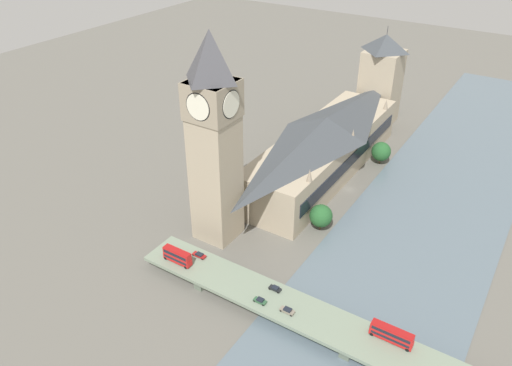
{
  "coord_description": "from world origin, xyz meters",
  "views": [
    {
      "loc": [
        -63.06,
        172.12,
        112.6
      ],
      "look_at": [
        21.25,
        40.25,
        16.97
      ],
      "focal_mm": 35.0,
      "sensor_mm": 36.0,
      "label": 1
    }
  ],
  "objects_px": {
    "car_northbound_mid": "(199,255)",
    "car_northbound_tail": "(287,310)",
    "victoria_tower": "(381,80)",
    "double_decker_bus_lead": "(392,334)",
    "road_bridge": "(353,337)",
    "car_northbound_lead": "(275,288)",
    "car_southbound_lead": "(260,301)",
    "clock_tower": "(214,135)",
    "parliament_hall": "(325,145)",
    "double_decker_bus_mid": "(177,256)"
  },
  "relations": [
    {
      "from": "victoria_tower",
      "to": "car_southbound_lead",
      "type": "distance_m",
      "value": 155.7
    },
    {
      "from": "double_decker_bus_lead",
      "to": "car_northbound_tail",
      "type": "bearing_deg",
      "value": 11.88
    },
    {
      "from": "double_decker_bus_mid",
      "to": "victoria_tower",
      "type": "bearing_deg",
      "value": -93.94
    },
    {
      "from": "clock_tower",
      "to": "victoria_tower",
      "type": "xyz_separation_m",
      "value": [
        -12.05,
        -127.64,
        -17.04
      ]
    },
    {
      "from": "victoria_tower",
      "to": "car_northbound_tail",
      "type": "distance_m",
      "value": 156.36
    },
    {
      "from": "victoria_tower",
      "to": "car_southbound_lead",
      "type": "height_order",
      "value": "victoria_tower"
    },
    {
      "from": "road_bridge",
      "to": "car_northbound_tail",
      "type": "distance_m",
      "value": 19.87
    },
    {
      "from": "car_northbound_lead",
      "to": "car_northbound_tail",
      "type": "xyz_separation_m",
      "value": [
        -7.7,
        6.03,
        0.06
      ]
    },
    {
      "from": "double_decker_bus_lead",
      "to": "car_northbound_mid",
      "type": "distance_m",
      "value": 66.28
    },
    {
      "from": "car_northbound_mid",
      "to": "car_northbound_tail",
      "type": "height_order",
      "value": "car_northbound_tail"
    },
    {
      "from": "road_bridge",
      "to": "car_southbound_lead",
      "type": "distance_m",
      "value": 28.72
    },
    {
      "from": "clock_tower",
      "to": "car_northbound_tail",
      "type": "relative_size",
      "value": 17.18
    },
    {
      "from": "clock_tower",
      "to": "double_decker_bus_mid",
      "type": "xyz_separation_m",
      "value": [
        -1.57,
        24.58,
        -33.13
      ]
    },
    {
      "from": "clock_tower",
      "to": "car_southbound_lead",
      "type": "height_order",
      "value": "clock_tower"
    },
    {
      "from": "victoria_tower",
      "to": "car_northbound_mid",
      "type": "bearing_deg",
      "value": 87.52
    },
    {
      "from": "car_northbound_lead",
      "to": "car_northbound_mid",
      "type": "height_order",
      "value": "car_northbound_lead"
    },
    {
      "from": "double_decker_bus_lead",
      "to": "double_decker_bus_mid",
      "type": "bearing_deg",
      "value": 4.97
    },
    {
      "from": "victoria_tower",
      "to": "double_decker_bus_lead",
      "type": "distance_m",
      "value": 158.75
    },
    {
      "from": "clock_tower",
      "to": "double_decker_bus_mid",
      "type": "height_order",
      "value": "clock_tower"
    },
    {
      "from": "victoria_tower",
      "to": "double_decker_bus_lead",
      "type": "height_order",
      "value": "victoria_tower"
    },
    {
      "from": "road_bridge",
      "to": "double_decker_bus_mid",
      "type": "bearing_deg",
      "value": 2.5
    },
    {
      "from": "double_decker_bus_mid",
      "to": "car_northbound_lead",
      "type": "distance_m",
      "value": 34.31
    },
    {
      "from": "parliament_hall",
      "to": "car_northbound_mid",
      "type": "relative_size",
      "value": 21.68
    },
    {
      "from": "car_northbound_lead",
      "to": "victoria_tower",
      "type": "bearing_deg",
      "value": -80.97
    },
    {
      "from": "road_bridge",
      "to": "car_northbound_mid",
      "type": "relative_size",
      "value": 30.26
    },
    {
      "from": "car_northbound_tail",
      "to": "clock_tower",
      "type": "bearing_deg",
      "value": -29.75
    },
    {
      "from": "road_bridge",
      "to": "car_southbound_lead",
      "type": "relative_size",
      "value": 36.31
    },
    {
      "from": "parliament_hall",
      "to": "car_northbound_tail",
      "type": "xyz_separation_m",
      "value": [
        -30.87,
        87.22,
        -7.78
      ]
    },
    {
      "from": "victoria_tower",
      "to": "car_southbound_lead",
      "type": "xyz_separation_m",
      "value": [
        -22.09,
        153.05,
        -18.17
      ]
    },
    {
      "from": "parliament_hall",
      "to": "victoria_tower",
      "type": "bearing_deg",
      "value": -89.95
    },
    {
      "from": "road_bridge",
      "to": "car_northbound_tail",
      "type": "xyz_separation_m",
      "value": [
        19.63,
        2.64,
        1.62
      ]
    },
    {
      "from": "victoria_tower",
      "to": "road_bridge",
      "type": "relative_size",
      "value": 0.35
    },
    {
      "from": "car_southbound_lead",
      "to": "clock_tower",
      "type": "bearing_deg",
      "value": -36.67
    },
    {
      "from": "double_decker_bus_lead",
      "to": "victoria_tower",
      "type": "bearing_deg",
      "value": -67.7
    },
    {
      "from": "car_southbound_lead",
      "to": "car_northbound_lead",
      "type": "bearing_deg",
      "value": -99.4
    },
    {
      "from": "road_bridge",
      "to": "car_southbound_lead",
      "type": "height_order",
      "value": "car_southbound_lead"
    },
    {
      "from": "car_northbound_tail",
      "to": "car_southbound_lead",
      "type": "xyz_separation_m",
      "value": [
        8.84,
        0.86,
        -0.05
      ]
    },
    {
      "from": "parliament_hall",
      "to": "clock_tower",
      "type": "height_order",
      "value": "clock_tower"
    },
    {
      "from": "clock_tower",
      "to": "parliament_hall",
      "type": "bearing_deg",
      "value": -100.93
    },
    {
      "from": "car_northbound_mid",
      "to": "car_northbound_tail",
      "type": "xyz_separation_m",
      "value": [
        -37.25,
        6.08,
        0.1
      ]
    },
    {
      "from": "parliament_hall",
      "to": "double_decker_bus_mid",
      "type": "relative_size",
      "value": 9.98
    },
    {
      "from": "parliament_hall",
      "to": "car_northbound_tail",
      "type": "relative_size",
      "value": 23.67
    },
    {
      "from": "road_bridge",
      "to": "double_decker_bus_lead",
      "type": "height_order",
      "value": "double_decker_bus_lead"
    },
    {
      "from": "victoria_tower",
      "to": "car_southbound_lead",
      "type": "bearing_deg",
      "value": 98.21
    },
    {
      "from": "road_bridge",
      "to": "car_northbound_lead",
      "type": "relative_size",
      "value": 37.24
    },
    {
      "from": "double_decker_bus_lead",
      "to": "car_northbound_mid",
      "type": "height_order",
      "value": "double_decker_bus_lead"
    },
    {
      "from": "victoria_tower",
      "to": "road_bridge",
      "type": "height_order",
      "value": "victoria_tower"
    },
    {
      "from": "road_bridge",
      "to": "parliament_hall",
      "type": "bearing_deg",
      "value": -59.16
    },
    {
      "from": "parliament_hall",
      "to": "car_southbound_lead",
      "type": "relative_size",
      "value": 26.01
    },
    {
      "from": "car_northbound_lead",
      "to": "clock_tower",
      "type": "bearing_deg",
      "value": -27.72
    }
  ]
}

